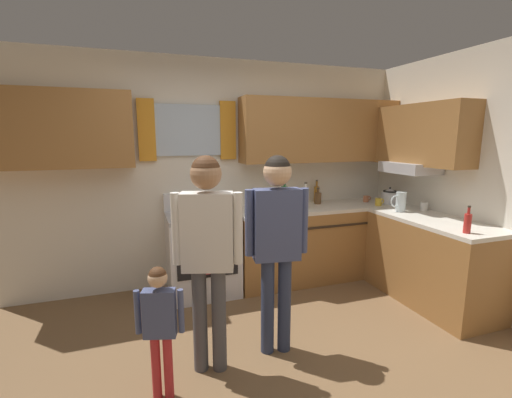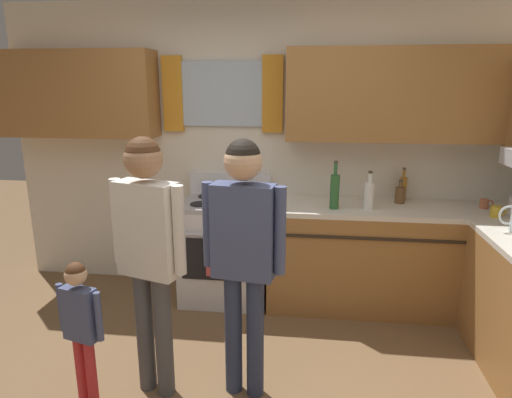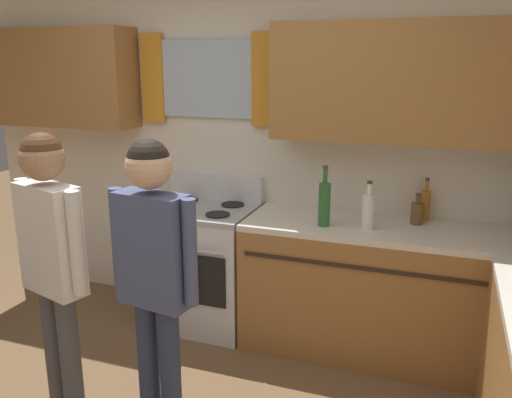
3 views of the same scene
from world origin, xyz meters
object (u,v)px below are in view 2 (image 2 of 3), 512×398
object	(u,v)px
stove_oven	(226,248)
bottle_squat_brown	(400,194)
bottle_oil_amber	(403,188)
adult_holding_child	(148,239)
mug_mustard_yellow	(496,211)
adult_in_plaid	(244,241)
cup_terracotta	(485,204)
bottle_milk_white	(369,195)
bottle_wine_green	(335,190)
small_child	(80,319)

from	to	relation	value
stove_oven	bottle_squat_brown	bearing A→B (deg)	4.51
bottle_oil_amber	adult_holding_child	bearing A→B (deg)	-137.77
bottle_oil_amber	mug_mustard_yellow	xyz separation A→B (m)	(0.61, -0.45, -0.06)
mug_mustard_yellow	bottle_squat_brown	bearing A→B (deg)	152.72
bottle_squat_brown	adult_in_plaid	size ratio (longest dim) A/B	0.13
bottle_oil_amber	stove_oven	bearing A→B (deg)	-171.36
bottle_oil_amber	cup_terracotta	bearing A→B (deg)	-17.63
bottle_milk_white	stove_oven	bearing A→B (deg)	175.13
bottle_milk_white	bottle_squat_brown	xyz separation A→B (m)	(0.29, 0.22, -0.04)
bottle_wine_green	adult_holding_child	size ratio (longest dim) A/B	0.24
cup_terracotta	adult_in_plaid	distance (m)	2.23
adult_in_plaid	adult_holding_child	bearing A→B (deg)	-174.38
cup_terracotta	bottle_squat_brown	bearing A→B (deg)	172.97
mug_mustard_yellow	small_child	world-z (taller)	mug_mustard_yellow
bottle_milk_white	adult_in_plaid	size ratio (longest dim) A/B	0.20
adult_in_plaid	small_child	xyz separation A→B (m)	(-0.91, -0.24, -0.43)
stove_oven	bottle_wine_green	xyz separation A→B (m)	(0.93, -0.12, 0.58)
bottle_squat_brown	mug_mustard_yellow	bearing A→B (deg)	-27.28
stove_oven	mug_mustard_yellow	distance (m)	2.21
mug_mustard_yellow	adult_holding_child	distance (m)	2.59
mug_mustard_yellow	small_child	bearing A→B (deg)	-154.20
bottle_wine_green	adult_holding_child	xyz separation A→B (m)	(-1.12, -1.21, -0.04)
bottle_oil_amber	adult_holding_child	size ratio (longest dim) A/B	0.18
stove_oven	small_child	world-z (taller)	stove_oven
cup_terracotta	adult_in_plaid	size ratio (longest dim) A/B	0.07
bottle_milk_white	adult_holding_child	distance (m)	1.86
small_child	adult_in_plaid	bearing A→B (deg)	14.99
bottle_milk_white	mug_mustard_yellow	bearing A→B (deg)	-7.10
adult_holding_child	small_child	xyz separation A→B (m)	(-0.36, -0.19, -0.43)
bottle_squat_brown	bottle_wine_green	size ratio (longest dim) A/B	0.52
bottle_oil_amber	adult_holding_child	distance (m)	2.33
stove_oven	bottle_oil_amber	xyz separation A→B (m)	(1.53, 0.23, 0.54)
cup_terracotta	adult_in_plaid	world-z (taller)	adult_in_plaid
bottle_oil_amber	cup_terracotta	xyz separation A→B (m)	(0.62, -0.20, -0.07)
stove_oven	cup_terracotta	xyz separation A→B (m)	(2.15, 0.04, 0.47)
bottle_squat_brown	adult_holding_child	world-z (taller)	adult_holding_child
bottle_squat_brown	bottle_wine_green	xyz separation A→B (m)	(-0.56, -0.24, 0.07)
bottle_milk_white	cup_terracotta	world-z (taller)	bottle_milk_white
bottle_milk_white	bottle_oil_amber	distance (m)	0.47
bottle_oil_amber	adult_in_plaid	size ratio (longest dim) A/B	0.18
bottle_oil_amber	bottle_squat_brown	xyz separation A→B (m)	(-0.04, -0.12, -0.03)
bottle_oil_amber	mug_mustard_yellow	world-z (taller)	bottle_oil_amber
bottle_milk_white	small_child	distance (m)	2.31
small_child	cup_terracotta	bearing A→B (deg)	29.97
stove_oven	mug_mustard_yellow	bearing A→B (deg)	-5.85
bottle_oil_amber	bottle_squat_brown	world-z (taller)	bottle_oil_amber
adult_in_plaid	bottle_wine_green	bearing A→B (deg)	63.77
bottle_milk_white	mug_mustard_yellow	world-z (taller)	bottle_milk_white
mug_mustard_yellow	adult_in_plaid	size ratio (longest dim) A/B	0.08
bottle_milk_white	adult_holding_child	size ratio (longest dim) A/B	0.19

